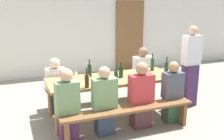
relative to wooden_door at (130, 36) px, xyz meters
The scene contains 23 objects.
ground_plane 3.77m from the wooden_door, 119.89° to the right, with size 24.00×24.00×0.00m, color gray.
back_wall 1.89m from the wooden_door, behind, with size 14.00×0.20×3.20m, color silver.
wooden_door is the anchor object (origin of this frame).
tasting_table 3.64m from the wooden_door, 119.89° to the right, with size 2.35×0.87×0.75m.
bench_near 4.33m from the wooden_door, 114.97° to the right, with size 2.25×0.30×0.45m.
bench_far 3.09m from the wooden_door, 126.88° to the right, with size 2.25×0.30×0.45m.
wine_bottle_0 3.99m from the wooden_door, 118.11° to the right, with size 0.07×0.07×0.33m.
wine_bottle_1 4.25m from the wooden_door, 124.20° to the right, with size 0.07×0.07×0.33m.
wine_bottle_2 3.41m from the wooden_door, 103.11° to the right, with size 0.08×0.08×0.34m.
wine_bottle_3 3.58m from the wooden_door, 117.38° to the right, with size 0.08×0.08×0.29m.
wine_bottle_4 3.06m from the wooden_door, 106.29° to the right, with size 0.07×0.07×0.35m.
wine_bottle_5 3.65m from the wooden_door, 126.47° to the right, with size 0.07×0.07×0.33m.
wine_glass_0 3.65m from the wooden_door, 123.13° to the right, with size 0.06×0.06×0.17m.
wine_glass_1 3.99m from the wooden_door, 124.93° to the right, with size 0.07×0.07×0.15m.
wine_glass_2 3.93m from the wooden_door, 130.56° to the right, with size 0.08×0.08×0.16m.
wine_glass_3 3.83m from the wooden_door, 129.46° to the right, with size 0.08×0.08×0.16m.
seated_guest_near_0 4.66m from the wooden_door, 126.51° to the right, with size 0.36×0.24×1.16m.
seated_guest_near_1 4.34m from the wooden_door, 120.12° to the right, with size 0.39×0.24×1.14m.
seated_guest_near_2 4.05m from the wooden_door, 112.01° to the right, with size 0.42×0.24×1.15m.
seated_guest_near_3 3.87m from the wooden_door, 103.42° to the right, with size 0.35×0.24×1.11m.
seated_guest_far_0 3.78m from the wooden_door, 136.93° to the right, with size 0.36×0.24×1.08m.
seated_guest_far_1 2.75m from the wooden_door, 108.81° to the right, with size 0.40×0.24×1.16m.
standing_host 3.19m from the wooden_door, 92.08° to the right, with size 0.35×0.24×1.65m.
Camera 1 is at (-1.72, -4.42, 2.15)m, focal length 43.43 mm.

